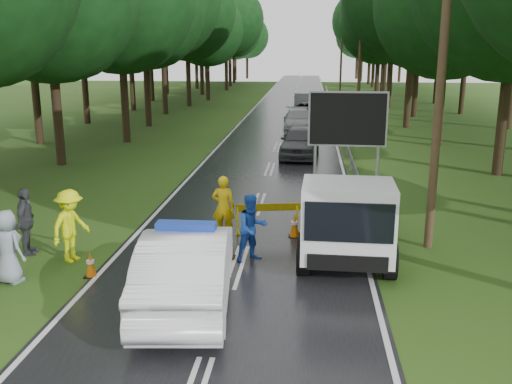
# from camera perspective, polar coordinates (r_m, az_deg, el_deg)

# --- Properties ---
(ground) EXTENTS (160.00, 160.00, 0.00)m
(ground) POSITION_cam_1_polar(r_m,az_deg,el_deg) (14.84, -1.90, -7.46)
(ground) COLOR #254C15
(ground) RESTS_ON ground
(road) EXTENTS (7.00, 140.00, 0.02)m
(road) POSITION_cam_1_polar(r_m,az_deg,el_deg) (44.05, 3.06, 7.15)
(road) COLOR black
(road) RESTS_ON ground
(guardrail) EXTENTS (0.12, 60.06, 0.70)m
(guardrail) POSITION_cam_1_polar(r_m,az_deg,el_deg) (43.66, 7.95, 7.68)
(guardrail) COLOR gray
(guardrail) RESTS_ON ground
(utility_pole_near) EXTENTS (1.40, 0.24, 10.00)m
(utility_pole_near) POSITION_cam_1_polar(r_m,az_deg,el_deg) (16.04, 18.12, 12.06)
(utility_pole_near) COLOR #44301F
(utility_pole_near) RESTS_ON ground
(utility_pole_mid) EXTENTS (1.40, 0.24, 10.00)m
(utility_pole_mid) POSITION_cam_1_polar(r_m,az_deg,el_deg) (41.81, 10.38, 13.51)
(utility_pole_mid) COLOR #44301F
(utility_pole_mid) RESTS_ON ground
(utility_pole_far) EXTENTS (1.40, 0.24, 10.00)m
(utility_pole_far) POSITION_cam_1_polar(r_m,az_deg,el_deg) (67.75, 8.54, 13.81)
(utility_pole_far) COLOR #44301F
(utility_pole_far) RESTS_ON ground
(police_sedan) EXTENTS (2.33, 5.34, 1.88)m
(police_sedan) POSITION_cam_1_polar(r_m,az_deg,el_deg) (12.60, -6.88, -7.44)
(police_sedan) COLOR white
(police_sedan) RESTS_ON ground
(work_truck) EXTENTS (2.55, 5.42, 4.26)m
(work_truck) POSITION_cam_1_polar(r_m,az_deg,el_deg) (15.44, 8.96, -2.22)
(work_truck) COLOR gray
(work_truck) RESTS_ON ground
(barrier) EXTENTS (2.30, 0.48, 0.97)m
(barrier) POSITION_cam_1_polar(r_m,az_deg,el_deg) (17.08, 1.89, -1.92)
(barrier) COLOR yellow
(barrier) RESTS_ON ground
(officer) EXTENTS (0.69, 0.45, 1.87)m
(officer) POSITION_cam_1_polar(r_m,az_deg,el_deg) (16.80, -3.28, -1.49)
(officer) COLOR yellow
(officer) RESTS_ON ground
(civilian) EXTENTS (1.11, 1.05, 1.80)m
(civilian) POSITION_cam_1_polar(r_m,az_deg,el_deg) (14.97, -0.38, -3.60)
(civilian) COLOR #1B4BB3
(civilian) RESTS_ON ground
(bystander_left) EXTENTS (1.10, 1.43, 1.94)m
(bystander_left) POSITION_cam_1_polar(r_m,az_deg,el_deg) (15.67, -18.07, -3.23)
(bystander_left) COLOR #ECFF0D
(bystander_left) RESTS_ON ground
(bystander_mid) EXTENTS (0.62, 1.14, 1.85)m
(bystander_mid) POSITION_cam_1_polar(r_m,az_deg,el_deg) (16.63, -22.02, -2.75)
(bystander_mid) COLOR #3D3F44
(bystander_mid) RESTS_ON ground
(bystander_right) EXTENTS (1.04, 0.88, 1.80)m
(bystander_right) POSITION_cam_1_polar(r_m,az_deg,el_deg) (14.81, -23.56, -5.04)
(bystander_right) COLOR #8A94A5
(bystander_right) RESTS_ON ground
(queue_car_first) EXTENTS (2.11, 4.75, 1.59)m
(queue_car_first) POSITION_cam_1_polar(r_m,az_deg,el_deg) (29.35, 4.41, 5.06)
(queue_car_first) COLOR #383B3F
(queue_car_first) RESTS_ON ground
(queue_car_second) EXTENTS (2.27, 5.11, 1.46)m
(queue_car_second) POSITION_cam_1_polar(r_m,az_deg,el_deg) (38.39, 4.28, 7.15)
(queue_car_second) COLOR #95979D
(queue_car_second) RESTS_ON ground
(queue_car_third) EXTENTS (2.70, 5.02, 1.34)m
(queue_car_third) POSITION_cam_1_polar(r_m,az_deg,el_deg) (44.35, 5.08, 8.02)
(queue_car_third) COLOR black
(queue_car_third) RESTS_ON ground
(queue_car_fourth) EXTENTS (1.79, 4.74, 1.55)m
(queue_car_fourth) POSITION_cam_1_polar(r_m,az_deg,el_deg) (50.31, 4.77, 8.89)
(queue_car_fourth) COLOR #404348
(queue_car_fourth) RESTS_ON ground
(cone_near_left) EXTENTS (0.31, 0.31, 0.66)m
(cone_near_left) POSITION_cam_1_polar(r_m,az_deg,el_deg) (14.67, -16.21, -6.98)
(cone_near_left) COLOR black
(cone_near_left) RESTS_ON ground
(cone_center) EXTENTS (0.37, 0.37, 0.77)m
(cone_center) POSITION_cam_1_polar(r_m,az_deg,el_deg) (15.29, -2.80, -5.31)
(cone_center) COLOR black
(cone_center) RESTS_ON ground
(cone_far) EXTENTS (0.35, 0.35, 0.74)m
(cone_far) POSITION_cam_1_polar(r_m,az_deg,el_deg) (16.97, 3.86, -3.36)
(cone_far) COLOR black
(cone_far) RESTS_ON ground
(cone_left_mid) EXTENTS (0.31, 0.31, 0.65)m
(cone_left_mid) POSITION_cam_1_polar(r_m,az_deg,el_deg) (15.56, -9.03, -5.36)
(cone_left_mid) COLOR black
(cone_left_mid) RESTS_ON ground
(cone_right) EXTENTS (0.34, 0.34, 0.71)m
(cone_right) POSITION_cam_1_polar(r_m,az_deg,el_deg) (18.94, 9.54, -1.69)
(cone_right) COLOR black
(cone_right) RESTS_ON ground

